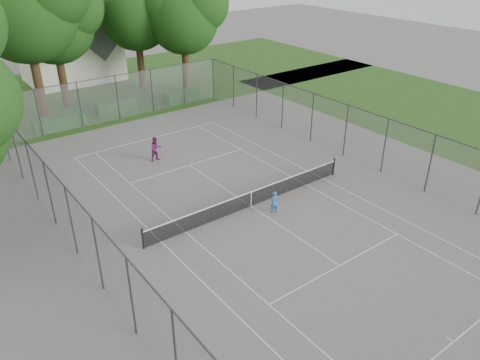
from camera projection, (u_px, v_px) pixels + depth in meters
ground at (251, 206)px, 25.31m from camera, size 120.00×120.00×0.00m
grass_far at (80, 92)px, 43.73m from camera, size 60.00×20.00×0.00m
grass_right at (470, 121)px, 36.99m from camera, size 16.00×40.00×0.00m
court_markings at (251, 206)px, 25.31m from camera, size 11.03×23.83×0.01m
tennis_net at (251, 198)px, 25.08m from camera, size 12.87×0.10×1.10m
perimeter_fence at (251, 177)px, 24.47m from camera, size 18.08×34.08×3.52m
tree_far_midleft at (53, 16)px, 36.87m from camera, size 7.46×6.81×10.72m
tree_far_midright at (137, 7)px, 41.36m from camera, size 7.43×6.78×10.68m
tree_far_right at (184, 12)px, 40.66m from camera, size 7.17×6.54×10.30m
hedge_left at (60, 123)px, 35.28m from camera, size 3.81×1.14×0.95m
hedge_mid at (116, 106)px, 38.51m from camera, size 3.33×0.95×1.05m
hedge_right at (182, 96)px, 41.02m from camera, size 3.11×1.14×0.93m
house at (68, 36)px, 45.47m from camera, size 8.67×6.72×10.80m
girl_player at (274, 202)px, 24.49m from camera, size 0.51×0.40×1.25m
woman_player at (156, 149)px, 30.12m from camera, size 0.81×0.64×1.63m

